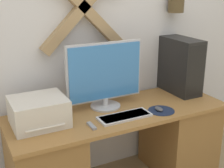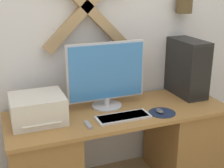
% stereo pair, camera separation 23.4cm
% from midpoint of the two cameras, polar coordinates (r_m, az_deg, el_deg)
% --- Properties ---
extents(wall_back, '(6.40, 0.19, 2.80)m').
position_cam_midpoint_polar(wall_back, '(2.66, -5.04, 11.13)').
color(wall_back, silver).
rests_on(wall_back, ground_plane).
extents(desk, '(1.78, 0.64, 0.71)m').
position_cam_midpoint_polar(desk, '(2.66, -1.34, -11.66)').
color(desk, olive).
rests_on(desk, ground_plane).
extents(monitor, '(0.65, 0.25, 0.54)m').
position_cam_midpoint_polar(monitor, '(2.49, -4.00, 1.70)').
color(monitor, '#B7B7BC').
rests_on(monitor, desk).
extents(keyboard, '(0.41, 0.16, 0.02)m').
position_cam_midpoint_polar(keyboard, '(2.37, -0.51, -6.01)').
color(keyboard, silver).
rests_on(keyboard, desk).
extents(mousepad, '(0.21, 0.21, 0.00)m').
position_cam_midpoint_polar(mousepad, '(2.51, 6.37, -4.91)').
color(mousepad, '#19233D').
rests_on(mousepad, desk).
extents(mouse, '(0.05, 0.09, 0.03)m').
position_cam_midpoint_polar(mouse, '(2.50, 5.93, -4.61)').
color(mouse, '#4C4C51').
rests_on(mouse, mousepad).
extents(computer_tower, '(0.20, 0.45, 0.50)m').
position_cam_midpoint_polar(computer_tower, '(2.90, 10.01, 3.35)').
color(computer_tower, black).
rests_on(computer_tower, desk).
extents(printer, '(0.39, 0.35, 0.20)m').
position_cam_midpoint_polar(printer, '(2.33, -16.11, -4.93)').
color(printer, beige).
rests_on(printer, desk).
extents(remote_control, '(0.03, 0.12, 0.02)m').
position_cam_midpoint_polar(remote_control, '(2.25, -6.77, -7.67)').
color(remote_control, gray).
rests_on(remote_control, desk).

